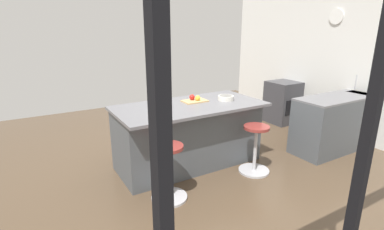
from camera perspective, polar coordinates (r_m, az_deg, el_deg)
The scene contains 12 objects.
ground_plane at distance 4.48m, azimuth 0.28°, elevation -9.85°, with size 8.12×8.12×0.00m, color brown.
interior_partition_left at distance 6.25m, azimuth 26.06°, elevation 9.00°, with size 0.15×5.40×2.69m.
sink_cabinet at distance 5.78m, azimuth 28.39°, elevation -0.74°, with size 2.34×0.60×1.21m.
oven_range at distance 6.65m, azimuth 17.30°, elevation 2.43°, with size 0.60×0.61×0.90m.
kitchen_island at distance 4.36m, azimuth -0.65°, elevation -3.79°, with size 2.16×1.06×0.95m.
stool_by_window at distance 4.27m, azimuth 12.26°, elevation -6.82°, with size 0.44×0.44×0.70m.
stool_middle at distance 3.56m, azimuth -4.57°, elevation -11.45°, with size 0.44×0.44×0.70m.
cutting_board at distance 4.35m, azimuth 0.54°, elevation 2.77°, with size 0.36×0.24×0.02m, color tan.
apple_yellow at distance 4.33m, azimuth 1.13°, elevation 3.36°, with size 0.08×0.08×0.08m, color gold.
apple_red at distance 4.36m, azimuth 0.01°, elevation 3.50°, with size 0.08×0.08×0.08m, color red.
water_bottle at distance 4.16m, azimuth -5.82°, elevation 3.62°, with size 0.06×0.06×0.31m.
fruit_bowl at distance 4.46m, azimuth 6.64°, elevation 3.39°, with size 0.24×0.24×0.07m.
Camera 1 is at (2.05, 3.44, 2.01)m, focal length 27.24 mm.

